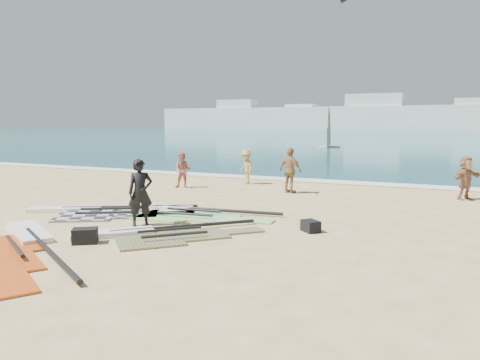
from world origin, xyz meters
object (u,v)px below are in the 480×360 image
at_px(beachgoer_left, 183,170).
at_px(rig_grey, 96,212).
at_px(rig_orange, 153,234).
at_px(beachgoer_back, 290,171).
at_px(person_wetsuit, 140,193).
at_px(beachgoer_right, 466,178).
at_px(rig_green, 182,212).
at_px(rig_red, 15,245).
at_px(gear_bag_far, 311,226).
at_px(beachgoer_mid, 246,167).
at_px(gear_bag_near, 85,236).

bearing_deg(beachgoer_left, rig_grey, -105.24).
relative_size(rig_orange, beachgoer_back, 2.33).
distance_m(person_wetsuit, beachgoer_right, 12.10).
height_order(rig_grey, rig_green, same).
bearing_deg(beachgoer_right, beachgoer_back, 139.78).
xyz_separation_m(rig_red, gear_bag_far, (5.77, 4.44, 0.10)).
bearing_deg(beachgoer_mid, rig_grey, -58.89).
bearing_deg(rig_green, rig_grey, -162.53).
bearing_deg(beachgoer_mid, rig_red, -50.51).
xyz_separation_m(gear_bag_far, beachgoer_mid, (-5.52, 8.04, 0.66)).
bearing_deg(rig_red, beachgoer_left, 130.51).
bearing_deg(beachgoer_right, gear_bag_far, -167.83).
height_order(gear_bag_near, beachgoer_mid, beachgoer_mid).
height_order(beachgoer_left, beachgoer_back, beachgoer_back).
xyz_separation_m(rig_red, beachgoer_back, (3.04, 10.68, 0.88)).
relative_size(rig_red, beachgoer_right, 3.30).
distance_m(gear_bag_near, beachgoer_back, 9.90).
distance_m(rig_orange, beachgoer_left, 8.88).
xyz_separation_m(rig_green, rig_red, (-1.33, -5.10, 0.00)).
distance_m(rig_red, gear_bag_near, 1.55).
relative_size(person_wetsuit, beachgoer_back, 1.01).
xyz_separation_m(rig_grey, rig_red, (1.18, -3.99, 0.00)).
bearing_deg(rig_orange, gear_bag_far, -13.68).
height_order(rig_grey, rig_orange, rig_grey).
xyz_separation_m(rig_orange, gear_bag_far, (3.50, 2.19, 0.10)).
distance_m(rig_orange, beachgoer_right, 12.12).
xyz_separation_m(gear_bag_far, beachgoer_back, (-2.73, 6.24, 0.78)).
distance_m(gear_bag_far, beachgoer_left, 9.46).
bearing_deg(rig_green, rig_red, -111.10).
distance_m(rig_grey, rig_orange, 3.86).
distance_m(rig_green, beachgoer_mid, 7.50).
distance_m(rig_red, beachgoer_left, 10.31).
xyz_separation_m(rig_green, gear_bag_far, (4.43, -0.66, 0.10)).
xyz_separation_m(gear_bag_near, beachgoer_right, (8.33, 10.95, 0.64)).
bearing_deg(rig_grey, rig_green, -6.36).
distance_m(rig_orange, beachgoer_mid, 10.45).
distance_m(rig_green, beachgoer_back, 5.90).
xyz_separation_m(beachgoer_back, beachgoer_right, (6.49, 1.26, -0.11)).
distance_m(rig_green, beachgoer_left, 5.95).
xyz_separation_m(rig_grey, beachgoer_mid, (1.42, 8.49, 0.76)).
distance_m(rig_grey, rig_green, 2.75).
xyz_separation_m(rig_grey, gear_bag_near, (2.37, -3.00, 0.13)).
bearing_deg(beachgoer_mid, beachgoer_back, 7.84).
bearing_deg(rig_green, person_wetsuit, -99.77).
height_order(rig_green, gear_bag_near, gear_bag_near).
distance_m(rig_red, beachgoer_right, 15.29).
bearing_deg(rig_grey, rig_orange, -56.97).
bearing_deg(gear_bag_near, rig_orange, 49.79).
relative_size(person_wetsuit, beachgoer_left, 1.20).
bearing_deg(gear_bag_far, beachgoer_left, 142.91).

